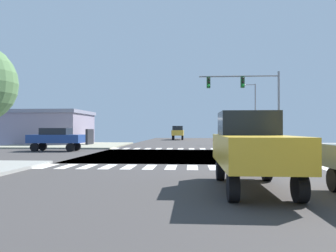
{
  "coord_description": "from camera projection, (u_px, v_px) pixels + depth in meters",
  "views": [
    {
      "loc": [
        0.17,
        -22.65,
        1.78
      ],
      "look_at": [
        -1.66,
        3.89,
        2.04
      ],
      "focal_mm": 35.12,
      "sensor_mm": 36.0,
      "label": 1
    }
  ],
  "objects": [
    {
      "name": "suv_crossing_1",
      "position": [
        178.0,
        132.0,
        55.72
      ],
      "size": [
        1.96,
        4.6,
        2.34
      ],
      "rotation": [
        0.0,
        0.0,
        3.14
      ],
      "color": "black",
      "rests_on": "ground"
    },
    {
      "name": "traffic_signal_mast",
      "position": [
        248.0,
        92.0,
        29.73
      ],
      "size": [
        7.26,
        0.55,
        7.01
      ],
      "color": "gray",
      "rests_on": "ground"
    },
    {
      "name": "ground",
      "position": [
        188.0,
        155.0,
        22.58
      ],
      "size": [
        90.0,
        90.0,
        0.05
      ],
      "color": "#3A3636"
    },
    {
      "name": "sidewalk_corner_ne",
      "position": [
        316.0,
        146.0,
        33.66
      ],
      "size": [
        12.0,
        12.0,
        0.14
      ],
      "color": "gray",
      "rests_on": "ground"
    },
    {
      "name": "sidewalk_corner_nw",
      "position": [
        69.0,
        145.0,
        35.45
      ],
      "size": [
        12.0,
        12.0,
        0.14
      ],
      "color": "gray",
      "rests_on": "ground"
    },
    {
      "name": "sedan_leading_3",
      "position": [
        56.0,
        137.0,
        26.83
      ],
      "size": [
        4.3,
        1.8,
        1.88
      ],
      "rotation": [
        0.0,
        0.0,
        4.71
      ],
      "color": "black",
      "rests_on": "ground"
    },
    {
      "name": "bank_building",
      "position": [
        32.0,
        127.0,
        39.23
      ],
      "size": [
        14.64,
        8.12,
        3.97
      ],
      "color": "gray",
      "rests_on": "ground"
    },
    {
      "name": "pickup_queued_1",
      "position": [
        252.0,
        145.0,
        9.89
      ],
      "size": [
        2.0,
        5.1,
        2.35
      ],
      "color": "black",
      "rests_on": "ground"
    },
    {
      "name": "street_lamp",
      "position": [
        253.0,
        108.0,
        39.77
      ],
      "size": [
        1.78,
        0.32,
        7.3
      ],
      "color": "gray",
      "rests_on": "ground"
    },
    {
      "name": "crosswalk_near",
      "position": [
        182.0,
        167.0,
        15.32
      ],
      "size": [
        13.5,
        2.0,
        0.01
      ],
      "color": "white",
      "rests_on": "ground"
    },
    {
      "name": "crosswalk_far",
      "position": [
        186.0,
        149.0,
        29.88
      ],
      "size": [
        13.5,
        2.0,
        0.01
      ],
      "color": "white",
      "rests_on": "ground"
    }
  ]
}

